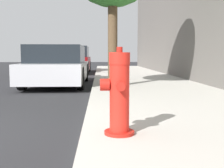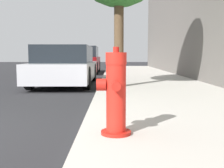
% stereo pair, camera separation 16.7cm
% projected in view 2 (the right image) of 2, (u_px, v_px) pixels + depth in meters
% --- Properties ---
extents(sidewalk_slab, '(3.33, 40.00, 0.13)m').
position_uv_depth(sidewalk_slab, '(220.00, 135.00, 3.29)').
color(sidewalk_slab, '#B7B2A8').
rests_on(sidewalk_slab, ground_plane).
extents(fire_hydrant, '(0.38, 0.39, 0.95)m').
position_uv_depth(fire_hydrant, '(115.00, 94.00, 3.03)').
color(fire_hydrant, red).
rests_on(fire_hydrant, sidewalk_slab).
extents(parked_car_near, '(1.87, 4.45, 1.31)m').
position_uv_depth(parked_car_near, '(64.00, 66.00, 9.43)').
color(parked_car_near, '#B7B7BC').
rests_on(parked_car_near, ground_plane).
extents(parked_car_mid, '(1.69, 4.42, 1.50)m').
position_uv_depth(parked_car_mid, '(83.00, 60.00, 15.93)').
color(parked_car_mid, maroon).
rests_on(parked_car_mid, ground_plane).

